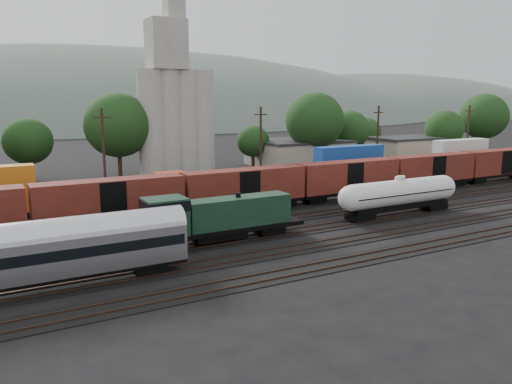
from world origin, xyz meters
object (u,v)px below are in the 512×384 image
tank_car_a (398,194)px  orange_locomotive (205,188)px  passenger_coach (31,252)px  green_locomotive (209,218)px  grain_silo (176,110)px

tank_car_a → orange_locomotive: 22.87m
passenger_coach → orange_locomotive: 29.22m
green_locomotive → grain_silo: grain_silo is taller
green_locomotive → orange_locomotive: green_locomotive is taller
green_locomotive → grain_silo: size_ratio=0.59×
tank_car_a → passenger_coach: size_ratio=0.76×
passenger_coach → grain_silo: (27.22, 46.00, 8.25)m
passenger_coach → orange_locomotive: bearing=43.2°
green_locomotive → tank_car_a: size_ratio=1.03×
grain_silo → green_locomotive: bearing=-106.2°
passenger_coach → grain_silo: grain_silo is taller
passenger_coach → orange_locomotive: size_ratio=1.24×
passenger_coach → orange_locomotive: (21.30, 20.00, -0.52)m
green_locomotive → grain_silo: 43.57m
tank_car_a → orange_locomotive: (-17.26, 15.00, -0.08)m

